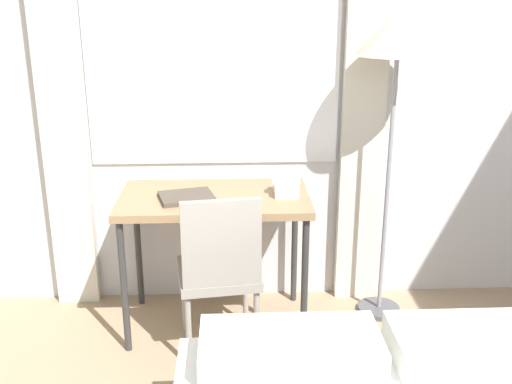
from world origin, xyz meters
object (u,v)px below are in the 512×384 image
at_px(desk, 215,208).
at_px(standing_lamp, 398,47).
at_px(book, 187,197).
at_px(desk_chair, 219,266).
at_px(telephone, 286,187).

relative_size(desk, standing_lamp, 0.59).
bearing_deg(book, desk_chair, -54.52).
distance_m(desk, standing_lamp, 1.26).
distance_m(telephone, book, 0.53).
relative_size(desk_chair, book, 2.77).
xyz_separation_m(desk_chair, standing_lamp, (0.92, 0.38, 1.03)).
xyz_separation_m(desk, book, (-0.14, -0.05, 0.09)).
xyz_separation_m(standing_lamp, book, (-1.09, -0.14, -0.74)).
bearing_deg(desk_chair, desk, 87.52).
distance_m(desk, telephone, 0.40).
xyz_separation_m(telephone, book, (-0.52, -0.06, -0.03)).
bearing_deg(standing_lamp, desk, -174.61).
height_order(standing_lamp, book, standing_lamp).
height_order(desk_chair, telephone, desk_chair).
relative_size(desk_chair, telephone, 5.26).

